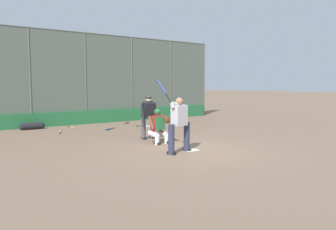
# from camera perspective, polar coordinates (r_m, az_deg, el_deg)

# --- Properties ---
(ground_plane) EXTENTS (160.00, 160.00, 0.00)m
(ground_plane) POSITION_cam_1_polar(r_m,az_deg,el_deg) (10.44, 3.91, -6.12)
(ground_plane) COLOR #7A604C
(home_plate_marker) EXTENTS (0.43, 0.43, 0.01)m
(home_plate_marker) POSITION_cam_1_polar(r_m,az_deg,el_deg) (10.44, 3.91, -6.08)
(home_plate_marker) COLOR white
(home_plate_marker) RESTS_ON ground_plane
(backstop_fence) EXTENTS (16.65, 0.08, 4.77)m
(backstop_fence) POSITION_cam_1_polar(r_m,az_deg,el_deg) (17.77, -14.13, 6.48)
(backstop_fence) COLOR #515651
(backstop_fence) RESTS_ON ground_plane
(padding_wall) EXTENTS (16.23, 0.18, 0.71)m
(padding_wall) POSITION_cam_1_polar(r_m,az_deg,el_deg) (17.76, -13.86, -0.37)
(padding_wall) COLOR #236638
(padding_wall) RESTS_ON ground_plane
(bleachers_beyond) EXTENTS (11.60, 2.50, 1.48)m
(bleachers_beyond) POSITION_cam_1_polar(r_m,az_deg,el_deg) (21.35, -8.90, 1.01)
(bleachers_beyond) COLOR slate
(bleachers_beyond) RESTS_ON ground_plane
(batter_at_plate) EXTENTS (1.13, 0.55, 2.22)m
(batter_at_plate) POSITION_cam_1_polar(r_m,az_deg,el_deg) (9.90, 1.92, -1.37)
(batter_at_plate) COLOR #2D334C
(batter_at_plate) RESTS_ON ground_plane
(catcher_behind_plate) EXTENTS (0.66, 0.77, 1.23)m
(catcher_behind_plate) POSITION_cam_1_polar(r_m,az_deg,el_deg) (11.52, -1.62, -1.82)
(catcher_behind_plate) COLOR silver
(catcher_behind_plate) RESTS_ON ground_plane
(umpire_home) EXTENTS (0.66, 0.43, 1.62)m
(umpire_home) POSITION_cam_1_polar(r_m,az_deg,el_deg) (12.42, -3.44, -0.25)
(umpire_home) COLOR #4C4C51
(umpire_home) RESTS_ON ground_plane
(spare_bat_near_backstop) EXTENTS (0.31, 0.82, 0.07)m
(spare_bat_near_backstop) POSITION_cam_1_polar(r_m,az_deg,el_deg) (15.02, -18.28, -2.74)
(spare_bat_near_backstop) COLOR black
(spare_bat_near_backstop) RESTS_ON ground_plane
(spare_bat_by_padding) EXTENTS (0.59, 0.71, 0.07)m
(spare_bat_by_padding) POSITION_cam_1_polar(r_m,az_deg,el_deg) (16.05, -3.70, -1.97)
(spare_bat_by_padding) COLOR black
(spare_bat_by_padding) RESTS_ON ground_plane
(spare_bat_third_base_side) EXTENTS (0.07, 0.86, 0.07)m
(spare_bat_third_base_side) POSITION_cam_1_polar(r_m,az_deg,el_deg) (16.33, -16.44, -2.05)
(spare_bat_third_base_side) COLOR black
(spare_bat_third_base_side) RESTS_ON ground_plane
(spare_bat_first_base_side) EXTENTS (0.70, 0.51, 0.07)m
(spare_bat_first_base_side) POSITION_cam_1_polar(r_m,az_deg,el_deg) (15.24, -10.22, -2.44)
(spare_bat_first_base_side) COLOR black
(spare_bat_first_base_side) RESTS_ON ground_plane
(fielding_glove_on_dirt) EXTENTS (0.31, 0.24, 0.11)m
(fielding_glove_on_dirt) POSITION_cam_1_polar(r_m,az_deg,el_deg) (17.65, -7.27, -1.26)
(fielding_glove_on_dirt) COLOR brown
(fielding_glove_on_dirt) RESTS_ON ground_plane
(equipment_bag_dugout_side) EXTENTS (1.14, 0.31, 0.31)m
(equipment_bag_dugout_side) POSITION_cam_1_polar(r_m,az_deg,el_deg) (16.38, -22.58, -1.79)
(equipment_bag_dugout_side) COLOR black
(equipment_bag_dugout_side) RESTS_ON ground_plane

